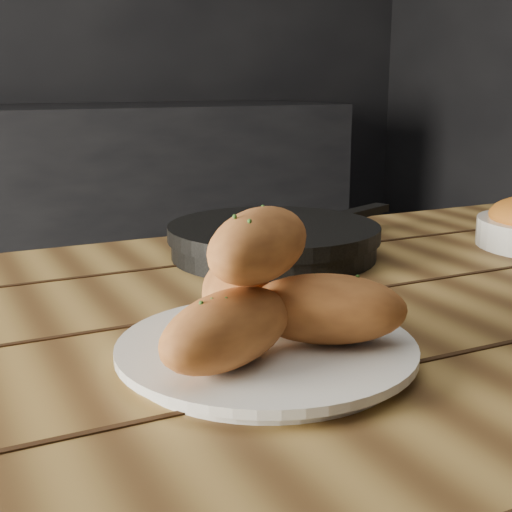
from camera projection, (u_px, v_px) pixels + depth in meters
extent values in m
cube|color=olive|center=(415.00, 334.00, 0.74)|extent=(1.54, 0.96, 0.04)
cylinder|color=white|center=(266.00, 355.00, 0.61)|extent=(0.23, 0.23, 0.01)
cylinder|color=white|center=(266.00, 347.00, 0.61)|extent=(0.26, 0.26, 0.01)
ellipsoid|color=#C67537|center=(228.00, 329.00, 0.56)|extent=(0.15, 0.12, 0.06)
ellipsoid|color=#C67537|center=(326.00, 309.00, 0.60)|extent=(0.15, 0.13, 0.06)
ellipsoid|color=#C67537|center=(237.00, 294.00, 0.65)|extent=(0.10, 0.15, 0.06)
ellipsoid|color=#C67537|center=(259.00, 245.00, 0.58)|extent=(0.15, 0.13, 0.06)
cylinder|color=black|center=(274.00, 246.00, 0.98)|extent=(0.28, 0.28, 0.03)
cylinder|color=black|center=(274.00, 232.00, 0.97)|extent=(0.29, 0.29, 0.02)
cube|color=black|center=(359.00, 213.00, 1.13)|extent=(0.14, 0.08, 0.01)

